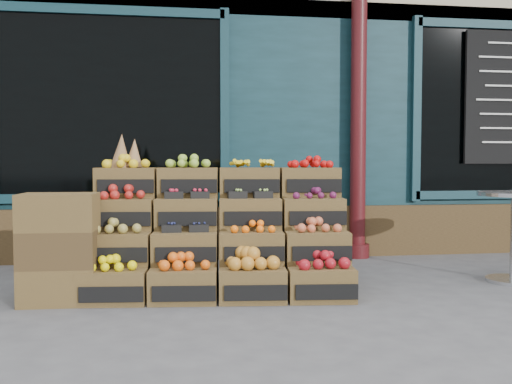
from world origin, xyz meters
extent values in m
plane|color=#4E4E51|center=(0.00, 0.00, 0.00)|extent=(60.00, 60.00, 0.00)
cube|color=#0F2D34|center=(0.00, 5.20, 2.40)|extent=(12.00, 6.00, 4.80)
cube|color=#0F2D34|center=(0.00, 2.25, 1.50)|extent=(12.00, 0.12, 3.00)
cube|color=#43311B|center=(0.00, 2.18, 0.30)|extent=(12.00, 0.18, 0.60)
cube|color=black|center=(-1.60, 2.18, 1.75)|extent=(2.40, 0.06, 2.00)
cube|color=black|center=(3.20, 2.18, 1.75)|extent=(2.40, 0.06, 2.00)
cylinder|color=#410F12|center=(1.20, 2.05, 1.60)|extent=(0.18, 0.18, 3.20)
cube|color=brown|center=(-1.41, 0.26, 0.13)|extent=(0.57, 0.42, 0.27)
cube|color=black|center=(-1.43, 0.06, 0.11)|extent=(0.49, 0.06, 0.12)
cube|color=yellow|center=(-1.41, 0.26, 0.31)|extent=(0.45, 0.32, 0.09)
cube|color=brown|center=(-0.86, 0.21, 0.13)|extent=(0.57, 0.42, 0.27)
cube|color=black|center=(-0.88, 0.01, 0.11)|extent=(0.49, 0.06, 0.12)
cube|color=#DF5610|center=(-0.86, 0.21, 0.31)|extent=(0.45, 0.32, 0.09)
cube|color=brown|center=(-0.31, 0.15, 0.13)|extent=(0.57, 0.42, 0.27)
cube|color=black|center=(-0.33, -0.04, 0.11)|extent=(0.49, 0.06, 0.12)
cube|color=#B37223|center=(-0.31, 0.15, 0.33)|extent=(0.45, 0.32, 0.12)
cube|color=brown|center=(0.24, 0.10, 0.13)|extent=(0.57, 0.42, 0.27)
cube|color=black|center=(0.22, -0.10, 0.11)|extent=(0.49, 0.06, 0.12)
cube|color=maroon|center=(0.24, 0.10, 0.32)|extent=(0.45, 0.32, 0.10)
cube|color=brown|center=(-1.39, 0.48, 0.40)|extent=(0.57, 0.42, 0.27)
cube|color=black|center=(-1.41, 0.29, 0.37)|extent=(0.49, 0.06, 0.12)
cube|color=olive|center=(-1.39, 0.48, 0.58)|extent=(0.45, 0.32, 0.09)
cube|color=brown|center=(-0.84, 0.43, 0.40)|extent=(0.57, 0.42, 0.27)
cube|color=black|center=(-0.86, 0.23, 0.37)|extent=(0.49, 0.06, 0.12)
cube|color=#1C214B|center=(-0.84, 0.43, 0.55)|extent=(0.45, 0.32, 0.03)
cube|color=brown|center=(-0.29, 0.38, 0.40)|extent=(0.57, 0.42, 0.27)
cube|color=black|center=(-0.31, 0.18, 0.37)|extent=(0.49, 0.06, 0.12)
cube|color=#FF650B|center=(-0.29, 0.38, 0.57)|extent=(0.45, 0.32, 0.07)
cube|color=brown|center=(0.26, 0.33, 0.40)|extent=(0.57, 0.42, 0.27)
cube|color=black|center=(0.25, 0.13, 0.37)|extent=(0.49, 0.06, 0.12)
cube|color=#C05937|center=(0.26, 0.33, 0.58)|extent=(0.45, 0.32, 0.09)
cube|color=brown|center=(-1.37, 0.71, 0.67)|extent=(0.57, 0.42, 0.27)
cube|color=black|center=(-1.39, 0.51, 0.64)|extent=(0.49, 0.06, 0.12)
cube|color=maroon|center=(-1.37, 0.71, 0.85)|extent=(0.45, 0.32, 0.09)
cube|color=brown|center=(-0.82, 0.66, 0.67)|extent=(0.57, 0.42, 0.27)
cube|color=black|center=(-0.84, 0.46, 0.64)|extent=(0.49, 0.06, 0.12)
cube|color=#B81F37|center=(-0.82, 0.66, 0.82)|extent=(0.45, 0.32, 0.04)
cube|color=brown|center=(-0.27, 0.60, 0.67)|extent=(0.57, 0.42, 0.27)
cube|color=black|center=(-0.29, 0.41, 0.64)|extent=(0.49, 0.06, 0.12)
cube|color=#99C457|center=(-0.27, 0.60, 0.82)|extent=(0.45, 0.32, 0.03)
cube|color=brown|center=(0.29, 0.55, 0.67)|extent=(0.57, 0.42, 0.27)
cube|color=black|center=(0.27, 0.35, 0.64)|extent=(0.49, 0.06, 0.12)
cube|color=#56153C|center=(0.29, 0.55, 0.83)|extent=(0.45, 0.32, 0.07)
cube|color=brown|center=(-1.35, 0.93, 0.93)|extent=(0.57, 0.42, 0.27)
cube|color=black|center=(-1.37, 0.74, 0.91)|extent=(0.49, 0.06, 0.12)
cube|color=gold|center=(-1.35, 0.93, 1.11)|extent=(0.45, 0.32, 0.09)
cube|color=brown|center=(-0.80, 0.88, 0.93)|extent=(0.57, 0.42, 0.27)
cube|color=black|center=(-0.82, 0.68, 0.91)|extent=(0.49, 0.06, 0.12)
cube|color=#8AB135|center=(-0.80, 0.88, 1.11)|extent=(0.45, 0.32, 0.09)
cube|color=brown|center=(-0.25, 0.83, 0.93)|extent=(0.57, 0.42, 0.27)
cube|color=black|center=(-0.26, 0.63, 0.91)|extent=(0.49, 0.06, 0.12)
cube|color=yellow|center=(-0.25, 0.83, 1.11)|extent=(0.45, 0.32, 0.08)
cube|color=brown|center=(0.31, 0.78, 0.93)|extent=(0.57, 0.42, 0.27)
cube|color=black|center=(0.29, 0.58, 0.91)|extent=(0.49, 0.06, 0.12)
cube|color=#BD0B0B|center=(0.31, 0.78, 1.11)|extent=(0.45, 0.32, 0.08)
cube|color=#43311B|center=(-0.56, 0.40, 0.13)|extent=(2.22, 0.58, 0.27)
cube|color=#43311B|center=(-0.54, 0.63, 0.27)|extent=(2.22, 0.58, 0.53)
cube|color=#43311B|center=(-0.52, 0.85, 0.40)|extent=(2.22, 0.58, 0.80)
cone|color=olive|center=(-1.40, 0.93, 1.22)|extent=(0.18, 0.18, 0.31)
cone|color=olive|center=(-1.29, 0.97, 1.20)|extent=(0.16, 0.16, 0.27)
cube|color=brown|center=(-1.83, 0.31, 0.15)|extent=(0.59, 0.42, 0.29)
cube|color=#43311B|center=(-1.83, 0.31, 0.44)|extent=(0.59, 0.42, 0.29)
cube|color=brown|center=(-1.83, 0.31, 0.73)|extent=(0.59, 0.42, 0.29)
imported|color=#185521|center=(-1.97, 2.85, 0.94)|extent=(0.69, 0.46, 1.88)
camera|label=1|loc=(-0.94, -4.36, 1.12)|focal=40.00mm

